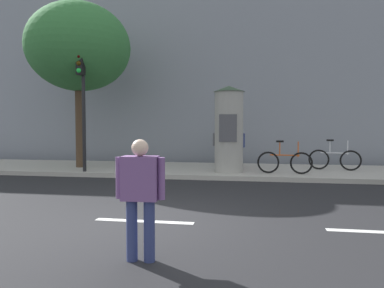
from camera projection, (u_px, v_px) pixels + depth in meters
The scene contains 12 objects.
ground_plane at pixel (144, 221), 6.31m from camera, with size 80.00×80.00×0.00m, color #232326.
sidewalk_curb at pixel (200, 170), 13.20m from camera, with size 36.00×4.00×0.15m, color #B2ADA3.
lane_markings at pixel (144, 221), 6.31m from camera, with size 25.80×0.16×0.01m.
building_backdrop at pixel (214, 64), 17.89m from camera, with size 36.00×5.00×9.71m, color gray.
traffic_light at pixel (82, 92), 11.95m from camera, with size 0.24×0.45×4.02m.
poster_column at pixel (229, 129), 11.97m from camera, with size 1.06×1.06×2.92m.
street_tree at pixel (79, 48), 13.28m from camera, with size 3.85×3.85×6.17m.
pedestrian_with_backpack at pixel (141, 189), 4.43m from camera, with size 0.63×0.39×1.53m.
pedestrian_in_dark_shirt at pixel (240, 145), 13.27m from camera, with size 0.40×0.61×1.49m.
pedestrian_in_light_jacket at pixel (219, 143), 14.46m from camera, with size 0.49×0.47×1.49m.
bicycle_leaning at pixel (334, 159), 12.54m from camera, with size 1.75×0.41×1.09m.
bicycle_upright at pixel (285, 162), 11.57m from camera, with size 1.77×0.20×1.09m.
Camera 1 is at (1.87, -6.00, 1.69)m, focal length 33.08 mm.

